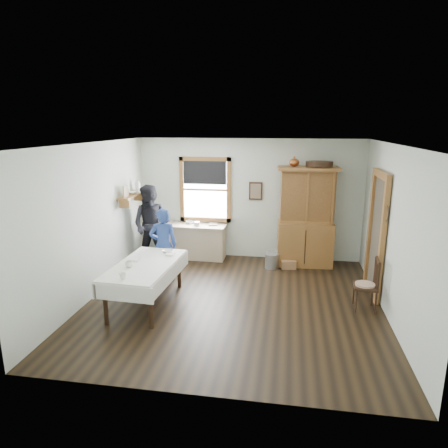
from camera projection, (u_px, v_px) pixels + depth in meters
The scene contains 20 objects.
room at pixel (234, 227), 6.60m from camera, with size 5.01×5.01×2.70m.
window at pixel (205, 186), 9.05m from camera, with size 1.18×0.07×1.48m.
doorway at pixel (377, 231), 7.08m from camera, with size 0.09×1.14×2.22m.
wall_shelf at pixel (132, 194), 8.39m from camera, with size 0.24×1.00×0.44m.
framed_picture at pixel (256, 191), 8.88m from camera, with size 0.30×0.04×0.40m, color black.
rug_beater at pixel (387, 206), 6.42m from camera, with size 0.27×0.27×0.01m, color black.
work_counter at pixel (196, 241), 9.13m from camera, with size 1.36×0.52×0.78m, color tan.
china_hutch at pixel (306, 217), 8.52m from camera, with size 1.26×0.60×2.14m, color #9C6530.
dining_table at pixel (146, 284), 6.78m from camera, with size 0.95×1.81×0.72m, color white.
spindle_chair at pixel (366, 284), 6.57m from camera, with size 0.41×0.41×0.89m, color black.
pail at pixel (272, 261), 8.54m from camera, with size 0.29×0.29×0.31m, color #9FA2A7.
wicker_basket at pixel (288, 264), 8.52m from camera, with size 0.30×0.21×0.18m, color #B17D50.
woman_blue at pixel (163, 248), 7.71m from camera, with size 0.49×0.32×1.35m, color navy.
figure_dark at pixel (152, 228), 8.63m from camera, with size 0.79×0.61×1.62m, color black.
table_cup_a at pixel (129, 264), 6.52m from camera, with size 0.13×0.13×0.10m, color white.
table_cup_b at pixel (123, 276), 6.03m from camera, with size 0.10×0.10×0.10m, color white.
table_bowl at pixel (168, 251), 7.27m from camera, with size 0.21×0.21×0.05m, color white.
counter_book at pixel (209, 224), 9.06m from camera, with size 0.17×0.22×0.02m, color #786550.
counter_bowl at pixel (190, 222), 9.15m from camera, with size 0.19×0.19×0.06m, color white.
shelf_bowl at pixel (133, 193), 8.39m from camera, with size 0.22×0.22×0.05m, color white.
Camera 1 is at (0.86, -6.33, 3.01)m, focal length 32.00 mm.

